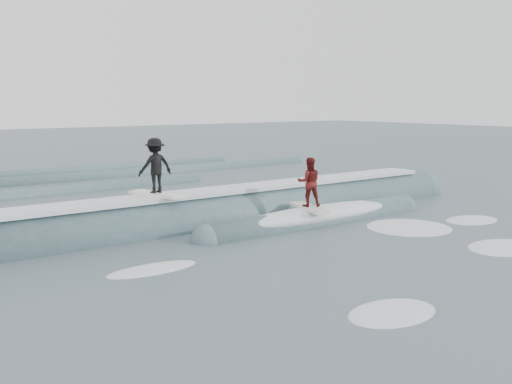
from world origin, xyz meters
TOP-DOWN VIEW (x-y plane):
  - ground at (0.00, 0.00)m, footprint 160.00×160.00m
  - breaking_wave at (0.28, 4.12)m, footprint 22.10×3.87m
  - surfer_black at (-3.27, 4.46)m, footprint 1.14×2.07m
  - surfer_red at (1.35, 2.26)m, footprint 1.02×2.07m
  - whitewater at (2.26, -1.63)m, footprint 13.87×6.92m
  - far_swells at (-0.90, 17.65)m, footprint 32.55×8.65m

SIDE VIEW (x-z plane):
  - ground at x=0.00m, z-range 0.00..0.00m
  - whitewater at x=2.26m, z-range -0.05..0.05m
  - far_swells at x=-0.90m, z-range -0.40..0.40m
  - breaking_wave at x=0.28m, z-range -1.05..1.14m
  - surfer_red at x=1.35m, z-range 0.49..2.25m
  - surfer_black at x=-3.27m, z-range 1.14..3.00m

